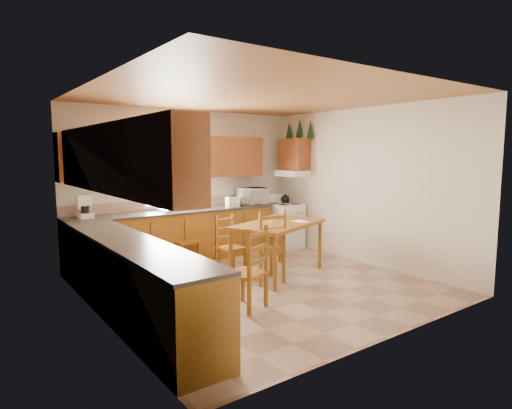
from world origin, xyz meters
TOP-DOWN VIEW (x-y plane):
  - floor at (0.00, 0.00)m, footprint 4.50×4.50m
  - ceiling at (0.00, 0.00)m, footprint 4.50×4.50m
  - wall_left at (-2.25, 0.00)m, footprint 4.50×4.50m
  - wall_right at (2.25, 0.00)m, footprint 4.50×4.50m
  - wall_back at (0.00, 2.25)m, footprint 4.50×4.50m
  - wall_front at (0.00, -2.25)m, footprint 4.50×4.50m
  - lower_cab_back at (-0.38, 1.95)m, footprint 3.75×0.60m
  - lower_cab_left at (-1.95, -0.15)m, footprint 0.60×3.60m
  - counter_back at (-0.38, 1.95)m, footprint 3.75×0.63m
  - counter_left at (-1.95, -0.15)m, footprint 0.63×3.60m
  - backsplash at (-0.38, 2.24)m, footprint 3.75×0.01m
  - upper_cab_back_left at (-1.55, 2.08)m, footprint 1.41×0.33m
  - upper_cab_back_right at (0.86, 2.08)m, footprint 1.25×0.33m
  - upper_cab_left at (-2.08, -0.15)m, footprint 0.33×3.60m
  - upper_cab_stove at (2.08, 1.65)m, footprint 0.33×0.62m
  - range_hood at (2.03, 1.65)m, footprint 0.44×0.62m
  - window_frame at (-0.30, 2.22)m, footprint 1.13×0.02m
  - window_pane at (-0.30, 2.21)m, footprint 1.05×0.01m
  - window_valance at (-0.30, 2.19)m, footprint 1.19×0.01m
  - sink_basin at (-0.30, 1.95)m, footprint 0.75×0.45m
  - pine_decal_a at (2.21, 1.33)m, footprint 0.22×0.22m
  - pine_decal_b at (2.21, 1.65)m, footprint 0.22×0.22m
  - pine_decal_c at (2.21, 1.97)m, footprint 0.22×0.22m
  - stove at (1.88, 1.71)m, footprint 0.60×0.62m
  - coffeemaker at (-1.89, 1.98)m, footprint 0.26×0.29m
  - paper_towel at (0.22, 1.96)m, footprint 0.15×0.15m
  - toaster at (0.73, 1.86)m, footprint 0.23×0.15m
  - microwave at (1.25, 1.94)m, footprint 0.62×0.51m
  - dining_table at (0.55, 0.27)m, footprint 1.77×1.38m
  - chair_near_left at (-0.69, -0.65)m, footprint 0.55×0.54m
  - chair_near_right at (0.19, 0.10)m, footprint 0.51×0.49m
  - chair_far_left at (-0.38, 1.65)m, footprint 0.46×0.45m
  - chair_far_right at (0.07, 0.86)m, footprint 0.42×0.41m
  - table_paper at (0.94, 0.18)m, footprint 0.21×0.28m
  - table_card at (0.51, 0.37)m, footprint 0.08×0.02m

SIDE VIEW (x-z plane):
  - floor at x=0.00m, z-range 0.00..0.00m
  - dining_table at x=0.55m, z-range 0.00..0.84m
  - lower_cab_back at x=-0.38m, z-range 0.00..0.88m
  - lower_cab_left at x=-1.95m, z-range 0.00..0.88m
  - stove at x=1.88m, z-range 0.00..0.89m
  - chair_far_right at x=0.07m, z-range 0.00..0.91m
  - chair_far_left at x=-0.38m, z-range 0.00..0.98m
  - chair_near_left at x=-0.69m, z-range 0.00..1.03m
  - chair_near_right at x=0.19m, z-range 0.00..1.08m
  - table_paper at x=0.94m, z-range 0.84..0.84m
  - table_card at x=0.51m, z-range 0.84..0.94m
  - counter_back at x=-0.38m, z-range 0.88..0.92m
  - counter_left at x=-1.95m, z-range 0.88..0.92m
  - sink_basin at x=-0.30m, z-range 0.92..0.96m
  - backsplash at x=-0.38m, z-range 0.92..1.10m
  - toaster at x=0.73m, z-range 0.92..1.11m
  - paper_towel at x=0.22m, z-range 0.92..1.22m
  - microwave at x=1.25m, z-range 0.92..1.24m
  - coffeemaker at x=-1.89m, z-range 0.92..1.26m
  - wall_left at x=-2.25m, z-range 1.35..1.35m
  - wall_right at x=2.25m, z-range 1.35..1.35m
  - wall_back at x=0.00m, z-range 1.35..1.35m
  - wall_front at x=0.00m, z-range 1.35..1.35m
  - range_hood at x=2.03m, z-range 1.46..1.58m
  - window_frame at x=-0.30m, z-range 0.96..2.14m
  - window_pane at x=-0.30m, z-range 1.00..2.10m
  - upper_cab_back_left at x=-1.55m, z-range 1.48..2.23m
  - upper_cab_back_right at x=0.86m, z-range 1.48..2.23m
  - upper_cab_left at x=-2.08m, z-range 1.48..2.23m
  - upper_cab_stove at x=2.08m, z-range 1.59..2.21m
  - window_valance at x=-0.30m, z-range 1.93..2.17m
  - pine_decal_a at x=2.21m, z-range 2.20..2.56m
  - pine_decal_c at x=2.21m, z-range 2.20..2.56m
  - pine_decal_b at x=2.21m, z-range 2.24..2.60m
  - ceiling at x=0.00m, z-range 2.70..2.70m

